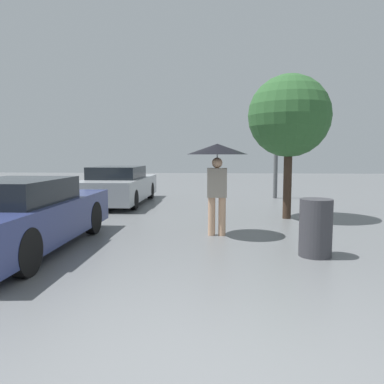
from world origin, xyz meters
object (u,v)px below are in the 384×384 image
at_px(parked_car_nearest, 23,216).
at_px(parked_car_farthest, 119,186).
at_px(trash_bin, 316,228).
at_px(pedestrian, 217,159).
at_px(street_lamp, 276,138).
at_px(tree, 289,117).

distance_m(parked_car_nearest, parked_car_farthest, 6.11).
bearing_deg(trash_bin, pedestrian, 137.29).
height_order(parked_car_nearest, trash_bin, parked_car_nearest).
distance_m(pedestrian, parked_car_farthest, 5.79).
distance_m(parked_car_nearest, street_lamp, 9.75).
relative_size(parked_car_nearest, tree, 1.23).
bearing_deg(street_lamp, tree, -95.16).
bearing_deg(street_lamp, parked_car_nearest, -124.37).
relative_size(pedestrian, parked_car_farthest, 0.40).
relative_size(parked_car_farthest, street_lamp, 1.20).
relative_size(parked_car_nearest, street_lamp, 1.16).
distance_m(parked_car_farthest, tree, 5.95).
distance_m(pedestrian, parked_car_nearest, 3.65).
height_order(parked_car_farthest, street_lamp, street_lamp).
bearing_deg(parked_car_farthest, trash_bin, -52.34).
relative_size(parked_car_farthest, tree, 1.28).
relative_size(pedestrian, parked_car_nearest, 0.42).
distance_m(pedestrian, tree, 2.95).
bearing_deg(pedestrian, street_lamp, 71.65).
distance_m(parked_car_nearest, trash_bin, 4.81).
xyz_separation_m(parked_car_nearest, trash_bin, (4.81, -0.06, -0.13)).
relative_size(street_lamp, trash_bin, 4.15).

